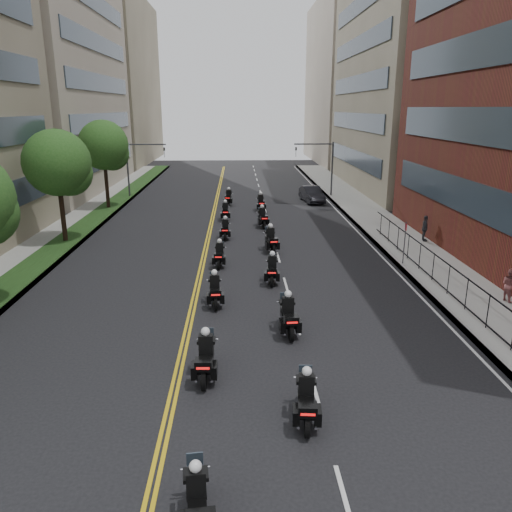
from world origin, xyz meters
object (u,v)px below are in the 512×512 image
(motorcycle_12, at_px, (229,198))
(pedestrian_c, at_px, (425,228))
(motorcycle_2, at_px, (206,359))
(motorcycle_4, at_px, (215,291))
(motorcycle_3, at_px, (288,317))
(motorcycle_6, at_px, (220,255))
(motorcycle_9, at_px, (262,218))
(motorcycle_10, at_px, (225,212))
(motorcycle_7, at_px, (271,241))
(motorcycle_0, at_px, (197,503))
(motorcycle_5, at_px, (272,270))
(motorcycle_11, at_px, (261,204))
(parked_sedan, at_px, (312,194))
(motorcycle_1, at_px, (306,401))
(motorcycle_8, at_px, (225,230))
(pedestrian_b, at_px, (510,285))

(motorcycle_12, bearing_deg, pedestrian_c, -40.52)
(motorcycle_2, height_order, motorcycle_4, motorcycle_2)
(motorcycle_2, bearing_deg, motorcycle_3, 48.95)
(motorcycle_6, relative_size, pedestrian_c, 1.25)
(motorcycle_9, height_order, pedestrian_c, pedestrian_c)
(motorcycle_10, height_order, pedestrian_c, pedestrian_c)
(motorcycle_2, height_order, motorcycle_7, motorcycle_7)
(motorcycle_0, height_order, motorcycle_7, motorcycle_7)
(motorcycle_2, xyz_separation_m, pedestrian_c, (13.94, 17.38, 0.32))
(motorcycle_5, distance_m, motorcycle_9, 12.91)
(motorcycle_0, relative_size, motorcycle_11, 0.95)
(motorcycle_0, distance_m, parked_sedan, 40.49)
(motorcycle_1, distance_m, motorcycle_5, 12.30)
(motorcycle_2, height_order, pedestrian_c, pedestrian_c)
(parked_sedan, bearing_deg, motorcycle_3, -107.00)
(motorcycle_2, distance_m, motorcycle_5, 10.11)
(motorcycle_6, bearing_deg, motorcycle_4, -87.61)
(motorcycle_8, bearing_deg, motorcycle_1, -81.75)
(motorcycle_4, bearing_deg, motorcycle_9, 74.53)
(motorcycle_5, height_order, motorcycle_6, motorcycle_5)
(motorcycle_5, distance_m, motorcycle_10, 15.77)
(motorcycle_4, distance_m, motorcycle_10, 18.55)
(motorcycle_5, bearing_deg, parked_sedan, 81.74)
(motorcycle_11, xyz_separation_m, pedestrian_c, (10.74, -11.46, 0.35))
(motorcycle_12, bearing_deg, motorcycle_4, -84.66)
(motorcycle_1, bearing_deg, motorcycle_7, 94.57)
(motorcycle_0, relative_size, pedestrian_c, 1.26)
(motorcycle_2, xyz_separation_m, parked_sedan, (8.44, 33.18, 0.05))
(motorcycle_4, height_order, motorcycle_11, motorcycle_11)
(motorcycle_3, bearing_deg, motorcycle_11, 86.63)
(motorcycle_1, relative_size, motorcycle_11, 1.00)
(motorcycle_1, bearing_deg, motorcycle_3, 94.38)
(motorcycle_6, height_order, pedestrian_b, pedestrian_b)
(motorcycle_2, relative_size, motorcycle_5, 1.06)
(motorcycle_3, height_order, motorcycle_12, motorcycle_3)
(motorcycle_2, height_order, motorcycle_10, motorcycle_2)
(motorcycle_0, bearing_deg, motorcycle_1, 45.90)
(motorcycle_2, height_order, parked_sedan, motorcycle_2)
(pedestrian_b, bearing_deg, motorcycle_5, 57.76)
(motorcycle_2, bearing_deg, motorcycle_0, -86.63)
(motorcycle_8, xyz_separation_m, motorcycle_9, (2.80, 3.53, 0.05))
(motorcycle_4, bearing_deg, motorcycle_12, 84.69)
(motorcycle_8, xyz_separation_m, motorcycle_11, (2.96, 9.78, 0.04))
(motorcycle_9, distance_m, pedestrian_b, 19.62)
(motorcycle_10, height_order, parked_sedan, motorcycle_10)
(motorcycle_0, bearing_deg, motorcycle_2, 84.93)
(motorcycle_4, height_order, pedestrian_b, pedestrian_b)
(motorcycle_1, bearing_deg, motorcycle_0, -122.31)
(motorcycle_3, distance_m, motorcycle_5, 6.24)
(motorcycle_12, xyz_separation_m, parked_sedan, (8.18, 1.44, 0.09))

